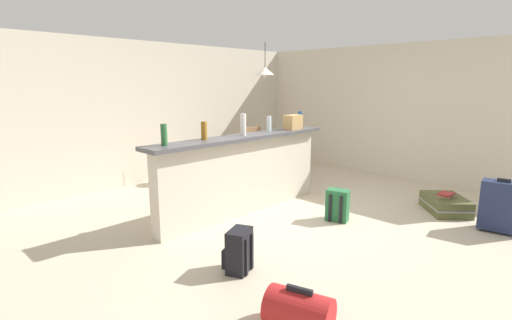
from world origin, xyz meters
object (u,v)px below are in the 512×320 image
bottle_blue (300,119)px  book_stack (445,195)px  bottle_clear (269,124)px  backpack_green (338,206)px  dining_chair_far_side (249,147)px  pendant_lamp (265,71)px  bottle_green (164,135)px  duffel_bag_red (299,311)px  suitcase_upright_navy (501,206)px  dining_chair_near_partition (284,154)px  bottle_amber (204,131)px  grocery_bag (293,122)px  dining_table (266,144)px  backpack_black (239,251)px  bottle_white (243,125)px  suitcase_flat_olive (445,204)px

bottle_blue → book_stack: 2.37m
bottle_clear → backpack_green: bearing=-87.5°
dining_chair_far_side → pendant_lamp: 1.58m
bottle_green → bottle_clear: bottle_green is taller
duffel_bag_red → suitcase_upright_navy: bearing=-10.2°
dining_chair_near_partition → book_stack: 2.72m
bottle_amber → duffel_bag_red: (-0.91, -2.23, -1.05)m
grocery_bag → dining_table: (0.70, 1.21, -0.55)m
dining_chair_far_side → suitcase_upright_navy: size_ratio=1.39×
bottle_clear → grocery_bag: bottle_clear is taller
bottle_blue → suitcase_upright_navy: 2.94m
bottle_green → bottle_clear: bearing=1.3°
bottle_green → backpack_black: (-0.00, -1.22, -1.01)m
bottle_green → bottle_amber: 0.60m
book_stack → bottle_green: bearing=147.2°
dining_chair_far_side → book_stack: size_ratio=3.66×
bottle_white → suitcase_flat_olive: bottle_white is taller
suitcase_flat_olive → bottle_clear: bearing=123.9°
pendant_lamp → bottle_green: bearing=-158.6°
grocery_bag → suitcase_upright_navy: bearing=-76.0°
suitcase_upright_navy → backpack_black: bearing=151.9°
dining_table → pendant_lamp: pendant_lamp is taller
bottle_white → dining_chair_near_partition: bottle_white is taller
dining_chair_near_partition → backpack_green: (-1.02, -1.79, -0.31)m
bottle_green → bottle_white: bottle_white is taller
bottle_green → suitcase_upright_navy: bearing=-43.8°
bottle_white → dining_chair_far_side: (1.79, 1.70, -0.72)m
bottle_clear → bottle_blue: 0.70m
dining_table → backpack_green: 2.54m
book_stack → suitcase_flat_olive: bearing=-4.3°
bottle_amber → grocery_bag: bearing=-4.1°
bottle_amber → backpack_black: (-0.60, -1.26, -1.00)m
bottle_amber → dining_table: bottle_amber is taller
pendant_lamp → suitcase_upright_navy: size_ratio=0.92×
grocery_bag → bottle_blue: bearing=18.3°
pendant_lamp → backpack_black: (-2.88, -2.35, -1.79)m
bottle_blue → pendant_lamp: 1.41m
dining_table → suitcase_flat_olive: size_ratio=1.30×
bottle_clear → duffel_bag_red: 3.25m
backpack_green → book_stack: bearing=-34.3°
dining_chair_near_partition → bottle_green: bearing=-167.3°
dining_chair_far_side → suitcase_upright_navy: dining_chair_far_side is taller
duffel_bag_red → backpack_green: (2.16, 1.05, 0.05)m
bottle_blue → suitcase_flat_olive: (0.70, -2.06, -1.11)m
grocery_bag → bottle_white: bearing=176.7°
dining_chair_far_side → backpack_green: size_ratio=2.21×
bottle_clear → dining_chair_near_partition: bottle_clear is taller
bottle_clear → pendant_lamp: size_ratio=0.36×
grocery_bag → suitcase_flat_olive: 2.46m
bottle_green → dining_chair_near_partition: bottle_green is taller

